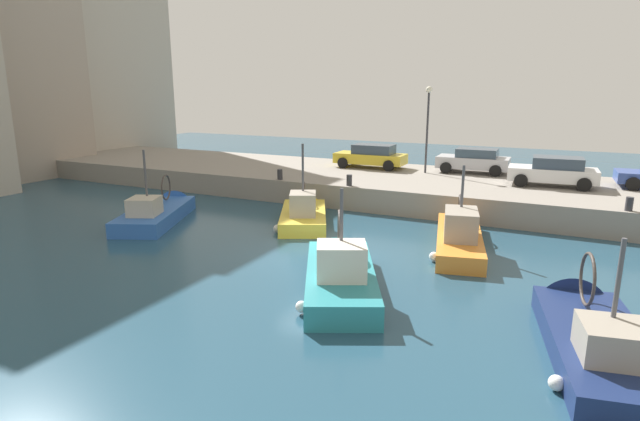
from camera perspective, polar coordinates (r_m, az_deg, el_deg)
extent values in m
plane|color=navy|center=(18.40, -0.11, -5.21)|extent=(80.00, 80.00, 0.00)
cube|color=gray|center=(28.68, 10.24, 2.62)|extent=(9.00, 56.00, 1.20)
cube|color=navy|center=(13.45, 28.55, -14.28)|extent=(5.72, 3.11, 1.16)
cone|color=navy|center=(16.16, 26.06, -9.36)|extent=(1.26, 1.99, 1.85)
cube|color=#896B4C|center=(13.22, 28.81, -12.26)|extent=(5.48, 2.91, 0.08)
cube|color=gray|center=(12.12, 30.23, -12.60)|extent=(1.51, 1.61, 0.75)
cylinder|color=#4C4C51|center=(12.15, 30.23, -8.32)|extent=(0.10, 0.10, 2.48)
torus|color=#3F3833|center=(14.30, 27.75, -6.82)|extent=(1.35, 0.36, 1.36)
sphere|color=white|center=(11.72, 24.95, -17.10)|extent=(0.32, 0.32, 0.32)
cube|color=gold|center=(22.85, -1.86, -1.47)|extent=(5.16, 3.90, 1.19)
cone|color=gold|center=(25.52, -1.70, 0.12)|extent=(1.59, 1.97, 1.75)
cube|color=#896B4C|center=(22.72, -1.87, -0.18)|extent=(4.92, 3.68, 0.08)
cube|color=gray|center=(21.87, -1.93, 0.74)|extent=(1.66, 1.57, 1.00)
cylinder|color=#4C4C51|center=(22.06, -1.92, 3.51)|extent=(0.10, 0.10, 3.09)
torus|color=#3F3833|center=(23.90, -1.80, 2.04)|extent=(0.96, 0.54, 1.03)
sphere|color=white|center=(21.48, -4.82, -2.01)|extent=(0.32, 0.32, 0.32)
cube|color=#2D60B7|center=(24.28, -17.85, -1.24)|extent=(5.94, 4.16, 1.28)
cone|color=#2D60B7|center=(27.16, -15.62, 0.44)|extent=(1.58, 2.05, 1.85)
cube|color=#9E7A51|center=(24.15, -17.94, 0.09)|extent=(5.67, 3.92, 0.08)
cube|color=#B7AD99|center=(22.94, -19.05, 0.43)|extent=(1.63, 1.60, 0.78)
cylinder|color=#4C4C51|center=(23.09, -18.91, 2.99)|extent=(0.10, 0.10, 2.80)
torus|color=#3F3833|center=(25.44, -16.87, 2.51)|extent=(1.16, 0.58, 1.24)
sphere|color=white|center=(23.16, -21.90, -1.77)|extent=(0.32, 0.32, 0.32)
cube|color=teal|center=(15.46, 2.28, -8.93)|extent=(5.80, 4.20, 1.39)
cone|color=teal|center=(18.36, 1.98, -5.25)|extent=(1.60, 2.01, 1.79)
cube|color=#9E7A51|center=(15.24, 2.30, -6.75)|extent=(5.53, 3.96, 0.08)
cube|color=beige|center=(14.34, 2.42, -5.71)|extent=(1.63, 1.73, 1.03)
cylinder|color=#4C4C51|center=(14.45, 2.40, -2.52)|extent=(0.10, 0.10, 2.57)
torus|color=#3F3833|center=(16.45, 2.16, -2.29)|extent=(1.27, 0.68, 1.38)
sphere|color=white|center=(13.87, -2.10, -10.71)|extent=(0.32, 0.32, 0.32)
cube|color=orange|center=(20.09, 15.23, -4.07)|extent=(6.24, 2.91, 1.23)
cone|color=orange|center=(23.33, 15.06, -1.63)|extent=(1.20, 1.61, 1.45)
cube|color=#896B4C|center=(19.94, 15.33, -2.56)|extent=(5.98, 2.73, 0.08)
cube|color=gray|center=(19.09, 15.48, -1.50)|extent=(2.01, 1.51, 1.06)
cylinder|color=#4C4C51|center=(19.45, 15.58, 1.04)|extent=(0.10, 0.10, 2.64)
torus|color=#3F3833|center=(21.42, 15.34, 0.34)|extent=(1.07, 0.32, 1.08)
sphere|color=white|center=(18.30, 12.60, -5.04)|extent=(0.32, 0.32, 0.32)
cube|color=gold|center=(31.27, 5.64, 5.83)|extent=(1.79, 4.29, 0.60)
cube|color=#384756|center=(31.13, 6.04, 6.85)|extent=(1.55, 2.41, 0.55)
cylinder|color=black|center=(31.04, 2.58, 5.36)|extent=(0.23, 0.64, 0.64)
cylinder|color=black|center=(32.59, 3.73, 5.73)|extent=(0.23, 0.64, 0.64)
cylinder|color=black|center=(30.05, 7.69, 4.99)|extent=(0.23, 0.64, 0.64)
cylinder|color=black|center=(31.66, 8.63, 5.38)|extent=(0.23, 0.64, 0.64)
cube|color=#B7B7BC|center=(30.48, 16.74, 5.17)|extent=(1.88, 3.99, 0.65)
cube|color=#384756|center=(30.38, 17.19, 6.19)|extent=(1.61, 2.25, 0.48)
cylinder|color=black|center=(29.87, 13.92, 4.66)|extent=(0.24, 0.65, 0.64)
cylinder|color=black|center=(31.58, 14.54, 5.08)|extent=(0.24, 0.65, 0.64)
cylinder|color=black|center=(29.50, 19.04, 4.21)|extent=(0.24, 0.65, 0.64)
cylinder|color=black|center=(31.23, 19.38, 4.66)|extent=(0.24, 0.65, 0.64)
cylinder|color=black|center=(28.24, 31.64, 2.55)|extent=(0.26, 0.65, 0.64)
cylinder|color=black|center=(30.03, 31.16, 3.15)|extent=(0.26, 0.65, 0.64)
cube|color=silver|center=(27.68, 24.54, 3.72)|extent=(2.09, 4.19, 0.63)
cube|color=#384756|center=(27.61, 25.08, 4.88)|extent=(1.76, 2.38, 0.54)
cylinder|color=black|center=(26.80, 21.56, 3.14)|extent=(0.26, 0.65, 0.64)
cylinder|color=black|center=(28.61, 21.68, 3.73)|extent=(0.26, 0.65, 0.64)
cylinder|color=black|center=(26.90, 27.46, 2.59)|extent=(0.26, 0.65, 0.64)
cylinder|color=black|center=(28.70, 27.21, 3.21)|extent=(0.26, 0.65, 0.64)
cylinder|color=#2D2D33|center=(23.46, 31.32, 0.63)|extent=(0.28, 0.28, 0.55)
cylinder|color=#2D2D33|center=(25.33, 3.29, 3.41)|extent=(0.28, 0.28, 0.55)
cylinder|color=#2D2D33|center=(27.13, -4.51, 4.06)|extent=(0.28, 0.28, 0.55)
cylinder|color=#38383D|center=(29.65, 11.89, 8.46)|extent=(0.12, 0.12, 4.50)
sphere|color=#F2EACC|center=(29.55, 12.12, 13.10)|extent=(0.36, 0.36, 0.36)
cube|color=#B2A899|center=(47.91, -24.33, 19.20)|extent=(10.98, 6.62, 23.23)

